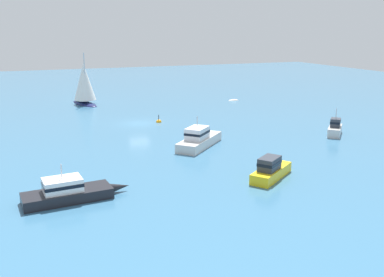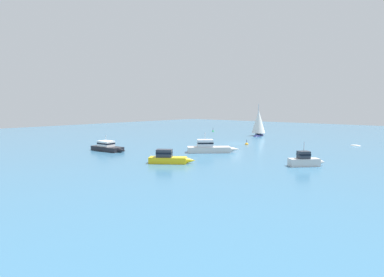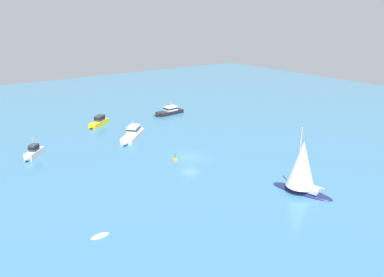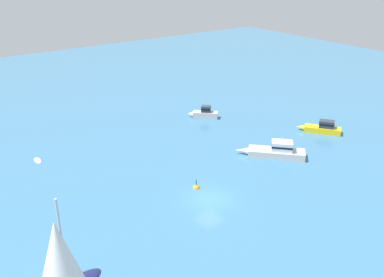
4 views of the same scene
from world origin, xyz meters
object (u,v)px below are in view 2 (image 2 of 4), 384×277
Objects in this scene: launch at (209,148)px; yacht at (259,124)px; mooring_buoy at (213,131)px; rib at (356,146)px; channel_buoy at (247,144)px; powerboat at (306,160)px; cabin_cruiser at (108,147)px; motor_cruiser at (169,158)px.

launch is 30.49m from yacht.
launch reaches higher than mooring_buoy.
channel_buoy is (11.67, -16.55, 0.01)m from rib.
powerboat is at bearing -47.45° from launch.
cabin_cruiser reaches higher than motor_cruiser.
launch reaches higher than channel_buoy.
channel_buoy is at bearing 59.28° from motor_cruiser.
mooring_buoy reaches higher than rib.
cabin_cruiser is 43.58m from mooring_buoy.
motor_cruiser reaches higher than channel_buoy.
mooring_buoy is (-3.12, -16.48, -2.88)m from yacht.
launch reaches higher than powerboat.
channel_buoy is at bearing 35.36° from rib.
motor_cruiser is (1.12, 15.50, 0.05)m from cabin_cruiser.
cabin_cruiser is at bearing 150.02° from powerboat.
motor_cruiser is 4.22× the size of mooring_buoy.
yacht reaches higher than channel_buoy.
powerboat is 0.49× the size of yacht.
launch is 5.54× the size of channel_buoy.
motor_cruiser is (40.50, 8.68, -2.20)m from yacht.
powerboat reaches higher than motor_cruiser.
launch is 29.06m from rib.
mooring_buoy is (-33.77, -39.50, -0.69)m from powerboat.
launch is 0.86× the size of yacht.
powerboat is 3.10× the size of mooring_buoy.
mooring_buoy is at bearing 97.68° from cabin_cruiser.
cabin_cruiser is 26.05m from channel_buoy.
powerboat is 2.27× the size of rib.
launch reaches higher than rib.
cabin_cruiser is 1.34× the size of motor_cruiser.
yacht is at bearing 59.84° from launch.
channel_buoy is (-13.55, -16.36, -0.70)m from powerboat.
mooring_buoy is at bearing 84.33° from motor_cruiser.
motor_cruiser is at bearing 67.65° from rib.
powerboat is 31.09m from cabin_cruiser.
powerboat is 0.57× the size of launch.
motor_cruiser is (9.85, -14.34, -0.01)m from powerboat.
yacht is 18.58m from channel_buoy.
powerboat is 0.73× the size of motor_cruiser.
yacht is at bearing -158.72° from channel_buoy.
powerboat is 15.97m from launch.
launch is at bearing 62.67° from motor_cruiser.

